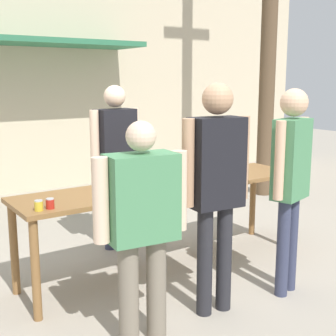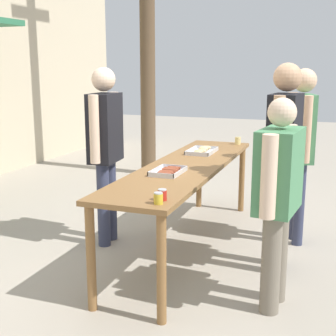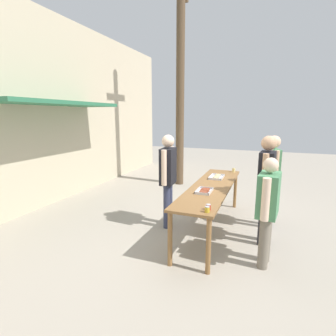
# 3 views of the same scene
# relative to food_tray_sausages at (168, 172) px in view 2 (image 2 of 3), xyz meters

# --- Properties ---
(ground_plane) EXTENTS (24.00, 24.00, 0.00)m
(ground_plane) POSITION_rel_food_tray_sausages_xyz_m (0.44, -0.03, -0.88)
(ground_plane) COLOR #A39989
(serving_table) EXTENTS (2.97, 0.69, 0.86)m
(serving_table) POSITION_rel_food_tray_sausages_xyz_m (0.44, -0.03, -0.11)
(serving_table) COLOR brown
(serving_table) RESTS_ON ground
(food_tray_sausages) EXTENTS (0.38, 0.24, 0.04)m
(food_tray_sausages) POSITION_rel_food_tray_sausages_xyz_m (0.00, 0.00, 0.00)
(food_tray_sausages) COLOR silver
(food_tray_sausages) RESTS_ON serving_table
(food_tray_buns) EXTENTS (0.44, 0.27, 0.06)m
(food_tray_buns) POSITION_rel_food_tray_sausages_xyz_m (1.10, 0.00, 0.01)
(food_tray_buns) COLOR silver
(food_tray_buns) RESTS_ON serving_table
(condiment_jar_mustard) EXTENTS (0.07, 0.07, 0.08)m
(condiment_jar_mustard) POSITION_rel_food_tray_sausages_xyz_m (-0.91, -0.26, 0.03)
(condiment_jar_mustard) COLOR gold
(condiment_jar_mustard) RESTS_ON serving_table
(condiment_jar_ketchup) EXTENTS (0.07, 0.07, 0.08)m
(condiment_jar_ketchup) POSITION_rel_food_tray_sausages_xyz_m (-0.82, -0.25, 0.03)
(condiment_jar_ketchup) COLOR #B22319
(condiment_jar_ketchup) RESTS_ON serving_table
(beer_cup) EXTENTS (0.07, 0.07, 0.09)m
(beer_cup) POSITION_rel_food_tray_sausages_xyz_m (1.79, -0.25, 0.03)
(beer_cup) COLOR #DBC67A
(beer_cup) RESTS_ON serving_table
(person_server_behind_table) EXTENTS (0.61, 0.27, 1.79)m
(person_server_behind_table) POSITION_rel_food_tray_sausages_xyz_m (0.31, 0.78, 0.19)
(person_server_behind_table) COLOR #333851
(person_server_behind_table) RESTS_ON ground
(person_customer_holding_hotdog) EXTENTS (0.69, 0.32, 1.58)m
(person_customer_holding_hotdog) POSITION_rel_food_tray_sausages_xyz_m (-0.45, -1.01, 0.05)
(person_customer_holding_hotdog) COLOR #756B5B
(person_customer_holding_hotdog) RESTS_ON ground
(person_customer_with_cup) EXTENTS (0.51, 0.29, 1.78)m
(person_customer_with_cup) POSITION_rel_food_tray_sausages_xyz_m (1.00, -1.06, 0.21)
(person_customer_with_cup) COLOR #333851
(person_customer_with_cup) RESTS_ON ground
(person_customer_waiting_in_line) EXTENTS (0.59, 0.27, 1.83)m
(person_customer_waiting_in_line) POSITION_rel_food_tray_sausages_xyz_m (0.25, -0.97, 0.22)
(person_customer_waiting_in_line) COLOR #232328
(person_customer_waiting_in_line) RESTS_ON ground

